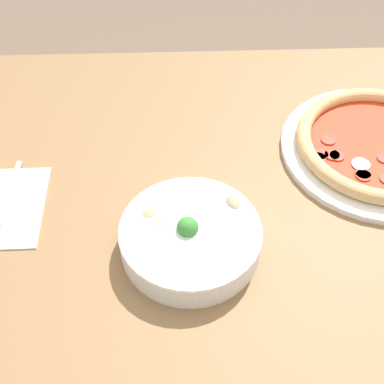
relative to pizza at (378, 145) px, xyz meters
The scene contains 5 objects.
ground_plane 0.77m from the pizza, 23.40° to the left, with size 8.00×8.00×0.00m, color brown.
dining_table 0.24m from the pizza, 23.40° to the left, with size 1.19×0.83×0.72m.
pizza is the anchor object (origin of this frame).
bowl 0.39m from the pizza, 30.24° to the left, with size 0.21×0.21×0.07m.
fork 0.64m from the pizza, ahead, with size 0.02×0.20×0.00m.
Camera 1 is at (0.16, 0.59, 1.38)m, focal length 50.00 mm.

